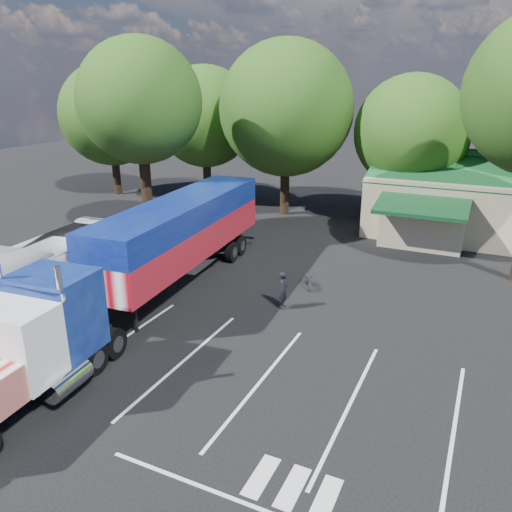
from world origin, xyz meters
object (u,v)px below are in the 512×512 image
at_px(bicycle, 308,280).
at_px(tour_bus, 25,293).
at_px(semi_truck, 153,251).
at_px(woman, 283,290).

relative_size(bicycle, tour_bus, 0.12).
bearing_deg(bicycle, semi_truck, -168.89).
height_order(bicycle, tour_bus, tour_bus).
bearing_deg(woman, bicycle, -16.99).
height_order(semi_truck, bicycle, semi_truck).
bearing_deg(semi_truck, tour_bus, -126.83).
relative_size(woman, bicycle, 1.14).
xyz_separation_m(bicycle, tour_bus, (-8.84, -9.59, 1.41)).
xyz_separation_m(semi_truck, bicycle, (5.88, 4.82, -2.19)).
distance_m(bicycle, tour_bus, 13.12).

